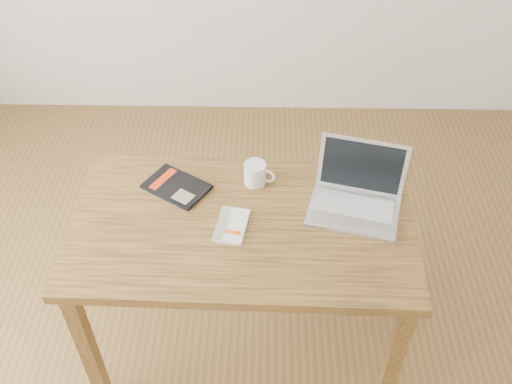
{
  "coord_description": "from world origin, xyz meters",
  "views": [
    {
      "loc": [
        0.25,
        -1.26,
        2.3
      ],
      "look_at": [
        0.22,
        0.26,
        0.85
      ],
      "focal_mm": 40.0,
      "sensor_mm": 36.0,
      "label": 1
    }
  ],
  "objects_px": {
    "desk": "(243,238)",
    "coffee_mug": "(256,174)",
    "white_guidebook": "(231,226)",
    "black_guidebook": "(176,186)",
    "laptop": "(356,195)"
  },
  "relations": [
    {
      "from": "laptop",
      "to": "coffee_mug",
      "type": "bearing_deg",
      "value": 177.48
    },
    {
      "from": "desk",
      "to": "coffee_mug",
      "type": "relative_size",
      "value": 10.33
    },
    {
      "from": "desk",
      "to": "black_guidebook",
      "type": "relative_size",
      "value": 4.45
    },
    {
      "from": "laptop",
      "to": "desk",
      "type": "bearing_deg",
      "value": -152.31
    },
    {
      "from": "desk",
      "to": "coffee_mug",
      "type": "xyz_separation_m",
      "value": [
        0.05,
        0.22,
        0.14
      ]
    },
    {
      "from": "coffee_mug",
      "to": "white_guidebook",
      "type": "bearing_deg",
      "value": -93.38
    },
    {
      "from": "desk",
      "to": "black_guidebook",
      "type": "bearing_deg",
      "value": 146.91
    },
    {
      "from": "coffee_mug",
      "to": "black_guidebook",
      "type": "bearing_deg",
      "value": -157.66
    },
    {
      "from": "desk",
      "to": "laptop",
      "type": "xyz_separation_m",
      "value": [
        0.43,
        0.1,
        0.14
      ]
    },
    {
      "from": "desk",
      "to": "black_guidebook",
      "type": "xyz_separation_m",
      "value": [
        -0.27,
        0.18,
        0.1
      ]
    },
    {
      "from": "desk",
      "to": "white_guidebook",
      "type": "xyz_separation_m",
      "value": [
        -0.04,
        -0.02,
        0.1
      ]
    },
    {
      "from": "white_guidebook",
      "to": "laptop",
      "type": "xyz_separation_m",
      "value": [
        0.47,
        0.13,
        0.04
      ]
    },
    {
      "from": "desk",
      "to": "black_guidebook",
      "type": "height_order",
      "value": "black_guidebook"
    },
    {
      "from": "black_guidebook",
      "to": "laptop",
      "type": "height_order",
      "value": "laptop"
    },
    {
      "from": "white_guidebook",
      "to": "black_guidebook",
      "type": "relative_size",
      "value": 0.66
    }
  ]
}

